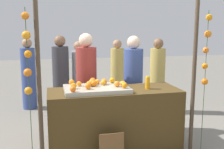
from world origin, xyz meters
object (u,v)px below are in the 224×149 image
(orange_1, at_px, (94,84))
(juice_bottle, at_px, (148,83))
(stall_counter, at_px, (114,119))
(vendor_right, at_px, (133,87))
(orange_0, at_px, (104,81))
(vendor_left, at_px, (87,88))

(orange_1, bearing_deg, juice_bottle, -5.17)
(stall_counter, bearing_deg, vendor_right, 52.38)
(orange_1, distance_m, juice_bottle, 0.79)
(juice_bottle, height_order, vendor_right, vendor_right)
(stall_counter, distance_m, juice_bottle, 0.73)
(stall_counter, distance_m, vendor_right, 0.85)
(stall_counter, xyz_separation_m, orange_0, (-0.12, 0.14, 0.55))
(vendor_left, bearing_deg, vendor_right, -1.23)
(orange_0, bearing_deg, juice_bottle, -17.70)
(orange_1, height_order, vendor_right, vendor_right)
(stall_counter, bearing_deg, vendor_left, 116.40)
(stall_counter, distance_m, orange_1, 0.62)
(stall_counter, relative_size, orange_0, 22.59)
(orange_0, bearing_deg, orange_1, -145.00)
(orange_0, distance_m, juice_bottle, 0.64)
(stall_counter, bearing_deg, orange_0, 131.12)
(juice_bottle, distance_m, vendor_right, 0.72)
(orange_1, bearing_deg, stall_counter, -2.88)
(vendor_left, bearing_deg, juice_bottle, -40.88)
(orange_0, bearing_deg, vendor_right, 38.94)
(stall_counter, height_order, vendor_left, vendor_left)
(juice_bottle, bearing_deg, orange_1, 174.83)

